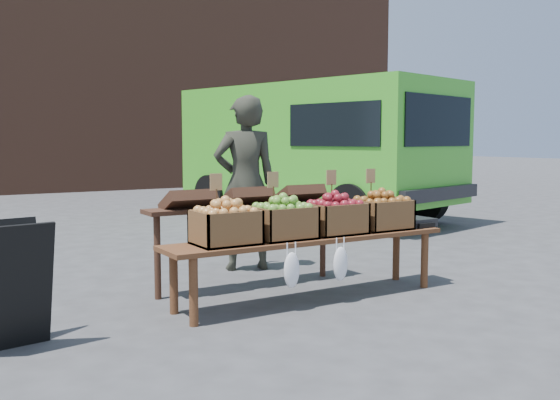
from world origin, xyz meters
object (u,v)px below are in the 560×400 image
vendor (245,183)px  crate_golden_apples (226,227)px  crate_green_apples (382,215)px  chalkboard_sign (4,285)px  crate_red_apples (335,218)px  display_bench (309,268)px  delivery_van (315,153)px  back_table (246,234)px  crate_russet_pears (283,223)px  weighing_scale (414,222)px

vendor → crate_golden_apples: size_ratio=3.78×
vendor → crate_green_apples: 1.62m
chalkboard_sign → crate_golden_apples: chalkboard_sign is taller
chalkboard_sign → crate_red_apples: (2.77, 0.01, 0.27)m
vendor → crate_green_apples: bearing=132.0°
display_bench → vendor: bearing=84.5°
delivery_van → chalkboard_sign: bearing=-155.0°
delivery_van → vendor: 4.56m
back_table → chalkboard_sign: bearing=-162.1°
back_table → crate_red_apples: back_table is taller
vendor → crate_red_apples: vendor is taller
vendor → chalkboard_sign: (-2.64, -1.46, -0.51)m
delivery_van → crate_russet_pears: delivery_van is taller
back_table → crate_russet_pears: bearing=-92.5°
delivery_van → vendor: bearing=-148.3°
back_table → weighing_scale: (1.49, -0.72, 0.09)m
delivery_van → crate_golden_apples: delivery_van is taller
delivery_van → crate_russet_pears: bearing=-141.4°
crate_golden_apples → crate_red_apples: same height
delivery_van → vendor: size_ratio=2.79×
weighing_scale → back_table: bearing=154.3°
crate_golden_apples → crate_green_apples: bearing=0.0°
vendor → crate_golden_apples: 1.76m
display_bench → crate_golden_apples: (-0.82, 0.00, 0.42)m
weighing_scale → crate_golden_apples: bearing=180.0°
crate_golden_apples → weighing_scale: size_ratio=1.47×
back_table → vendor: bearing=62.3°
weighing_scale → crate_green_apples: bearing=180.0°
crate_golden_apples → crate_russet_pears: (0.55, 0.00, 0.00)m
crate_russet_pears → back_table: bearing=87.5°
chalkboard_sign → display_bench: 2.50m
crate_russet_pears → vendor: bearing=74.0°
delivery_van → crate_russet_pears: 5.95m
crate_red_apples → crate_russet_pears: bearing=180.0°
crate_russet_pears → weighing_scale: 1.53m
delivery_van → display_bench: 5.83m
vendor → weighing_scale: bearing=144.1°
crate_green_apples → weighing_scale: crate_green_apples is taller
display_bench → crate_russet_pears: crate_russet_pears is taller
display_bench → crate_green_apples: crate_green_apples is taller
crate_russet_pears → weighing_scale: size_ratio=1.47×
crate_red_apples → weighing_scale: bearing=0.0°
crate_golden_apples → weighing_scale: bearing=0.0°
crate_golden_apples → crate_russet_pears: 0.55m
crate_russet_pears → crate_red_apples: 0.55m
crate_russet_pears → crate_red_apples: (0.55, 0.00, 0.00)m
vendor → crate_golden_apples: vendor is taller
back_table → delivery_van: bearing=48.2°
back_table → crate_red_apples: bearing=-54.3°
crate_golden_apples → crate_russet_pears: size_ratio=1.00×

